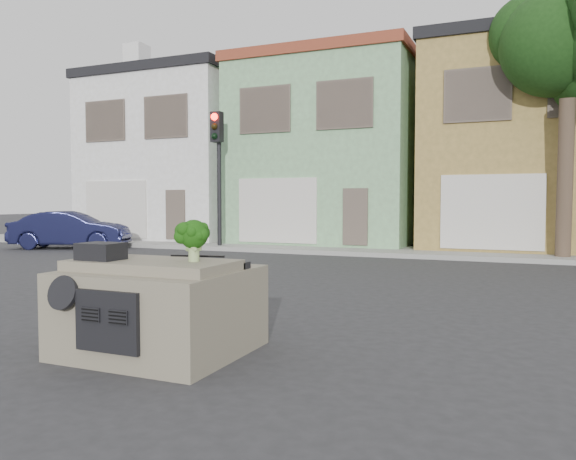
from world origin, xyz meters
The scene contains 12 objects.
ground_plane centered at (0.00, 0.00, 0.00)m, with size 120.00×120.00×0.00m, color #303033.
sidewalk centered at (0.00, 10.50, 0.07)m, with size 40.00×3.00×0.15m, color gray.
townhouse_white centered at (-11.00, 14.50, 3.77)m, with size 7.20×8.20×7.55m, color white.
townhouse_mint centered at (-3.50, 14.50, 3.77)m, with size 7.20×8.20×7.55m, color #7FB37E.
townhouse_tan centered at (4.00, 14.50, 3.77)m, with size 7.20×8.20×7.55m, color olive.
navy_sedan centered at (-11.92, 7.76, 0.00)m, with size 1.49×4.28×1.41m, color #141638.
traffic_signal centered at (-6.50, 9.50, 2.55)m, with size 0.40×0.40×5.10m, color black.
tree_near centered at (5.00, 9.80, 4.25)m, with size 4.40×4.00×8.50m, color #183A12.
car_dashboard centered at (0.00, -3.00, 0.56)m, with size 2.00×1.80×1.12m, color #78715C.
instrument_hump centered at (-0.58, -3.35, 1.22)m, with size 0.48×0.38×0.20m, color black.
wiper_arm centered at (0.28, -2.62, 1.13)m, with size 0.70×0.03×0.02m, color black.
broccoli centered at (0.52, -3.07, 1.36)m, with size 0.40×0.40×0.49m, color #133B0A.
Camera 1 is at (4.02, -8.51, 1.81)m, focal length 35.00 mm.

